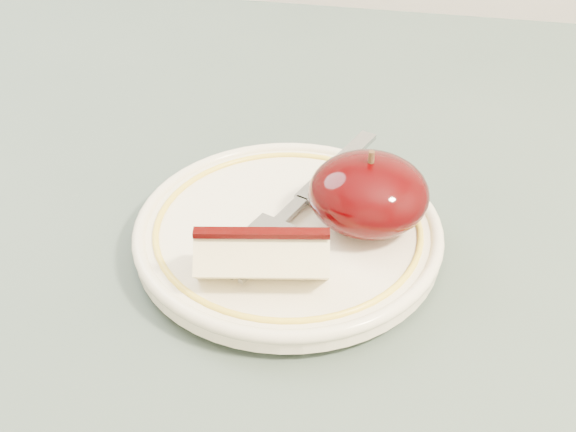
% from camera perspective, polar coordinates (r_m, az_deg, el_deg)
% --- Properties ---
extents(table, '(0.90, 0.90, 0.75)m').
position_cam_1_polar(table, '(0.57, 0.26, -11.85)').
color(table, brown).
rests_on(table, ground).
extents(plate, '(0.21, 0.21, 0.02)m').
position_cam_1_polar(plate, '(0.53, 0.00, -1.20)').
color(plate, '#F4EBCD').
rests_on(plate, table).
extents(apple_half, '(0.08, 0.07, 0.06)m').
position_cam_1_polar(apple_half, '(0.52, 5.75, 1.60)').
color(apple_half, black).
rests_on(apple_half, plate).
extents(apple_wedge, '(0.08, 0.05, 0.04)m').
position_cam_1_polar(apple_wedge, '(0.48, -1.86, -2.94)').
color(apple_wedge, '#FFEDBB').
rests_on(apple_wedge, plate).
extents(fork, '(0.09, 0.18, 0.00)m').
position_cam_1_polar(fork, '(0.54, 0.92, 1.08)').
color(fork, gray).
rests_on(fork, plate).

